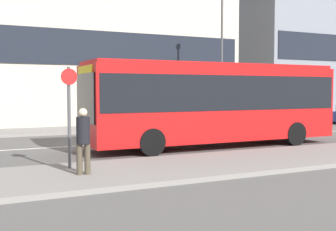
{
  "coord_description": "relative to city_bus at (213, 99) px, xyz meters",
  "views": [
    {
      "loc": [
        -5.56,
        -16.83,
        2.27
      ],
      "look_at": [
        1.49,
        -2.15,
        1.28
      ],
      "focal_mm": 45.0,
      "sensor_mm": 36.0,
      "label": 1
    }
  ],
  "objects": [
    {
      "name": "lane_centerline",
      "position": [
        -3.33,
        2.45,
        -1.89
      ],
      "size": [
        41.8,
        0.16,
        0.01
      ],
      "color": "silver",
      "rests_on": "ground_plane"
    },
    {
      "name": "street_lamp",
      "position": [
        5.49,
        7.87,
        3.06
      ],
      "size": [
        0.36,
        0.36,
        8.07
      ],
      "color": "#4C4C51",
      "rests_on": "sidewalk_far"
    },
    {
      "name": "sidewalk_near",
      "position": [
        -3.33,
        -3.8,
        -1.83
      ],
      "size": [
        44.0,
        3.5,
        0.13
      ],
      "color": "gray",
      "rests_on": "ground_plane"
    },
    {
      "name": "parked_car_0",
      "position": [
        9.68,
        5.92,
        -1.28
      ],
      "size": [
        4.58,
        1.72,
        1.28
      ],
      "color": "silver",
      "rests_on": "ground_plane"
    },
    {
      "name": "pedestrian_near_stop",
      "position": [
        -6.26,
        -3.95,
        -0.81
      ],
      "size": [
        0.35,
        0.34,
        1.68
      ],
      "rotation": [
        0.0,
        0.0,
        2.99
      ],
      "color": "#4C4233",
      "rests_on": "sidewalk_near"
    },
    {
      "name": "city_bus",
      "position": [
        0.0,
        0.0,
        0.0
      ],
      "size": [
        10.36,
        2.66,
        3.29
      ],
      "rotation": [
        0.0,
        0.0,
        0.04
      ],
      "color": "red",
      "rests_on": "ground_plane"
    },
    {
      "name": "apartment_block_right_tower",
      "position": [
        22.01,
        14.65,
        8.71
      ],
      "size": [
        18.04,
        5.48,
        21.23
      ],
      "color": "gray",
      "rests_on": "ground_plane"
    },
    {
      "name": "ground_plane",
      "position": [
        -3.33,
        2.45,
        -1.89
      ],
      "size": [
        120.0,
        120.0,
        0.0
      ],
      "primitive_type": "plane",
      "color": "#595654"
    },
    {
      "name": "sidewalk_far",
      "position": [
        -3.33,
        8.7,
        -1.83
      ],
      "size": [
        44.0,
        3.5,
        0.13
      ],
      "color": "gray",
      "rests_on": "ground_plane"
    },
    {
      "name": "bus_stop_sign",
      "position": [
        -6.37,
        -2.88,
        -0.15
      ],
      "size": [
        0.44,
        0.12,
        2.77
      ],
      "color": "#4C4C51",
      "rests_on": "sidewalk_near"
    }
  ]
}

